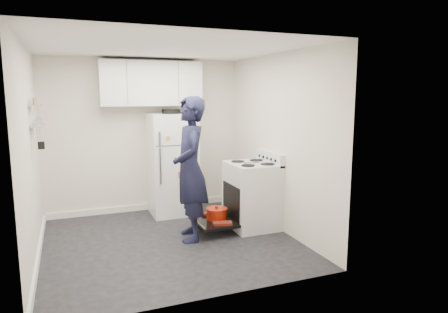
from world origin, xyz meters
name	(u,v)px	position (x,y,z in m)	size (l,w,h in m)	color
room	(165,151)	(-0.03, 0.03, 1.21)	(3.21, 3.21, 2.51)	black
electric_range	(251,196)	(1.26, 0.15, 0.47)	(0.66, 0.76, 1.10)	silver
open_oven_door	(215,217)	(0.71, 0.18, 0.19)	(0.55, 0.70, 0.23)	black
refrigerator	(172,164)	(0.37, 1.25, 0.82)	(0.72, 0.74, 1.70)	white
upper_cabinets	(151,84)	(0.10, 1.43, 2.10)	(1.60, 0.33, 0.70)	silver
wall_shelf_rack	(37,115)	(-1.52, 0.49, 1.68)	(0.14, 0.60, 0.61)	#B2B2B7
person	(190,169)	(0.30, 0.01, 0.96)	(0.70, 0.46, 1.91)	black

